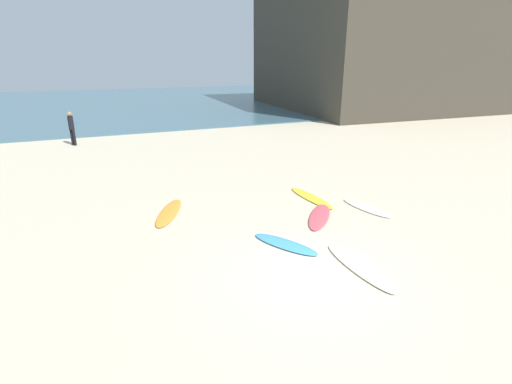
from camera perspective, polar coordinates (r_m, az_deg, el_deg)
ground_plane at (r=8.59m, az=8.35°, el=-12.82°), size 120.00×120.00×0.00m
ocean_water at (r=45.58m, az=-18.35°, el=12.83°), size 120.00×40.00×0.08m
coastal_headland at (r=41.31m, az=18.76°, el=20.27°), size 21.25×19.33×11.64m
surfboard_0 at (r=9.86m, az=4.44°, el=-7.85°), size 1.38×1.91×0.08m
surfboard_1 at (r=12.09m, az=-13.02°, el=-3.02°), size 1.46×2.31×0.07m
surfboard_2 at (r=13.16m, az=8.34°, el=-0.86°), size 0.67×2.38×0.07m
surfboard_3 at (r=11.67m, az=9.57°, el=-3.61°), size 1.82×2.03×0.08m
surfboard_4 at (r=12.67m, az=16.36°, el=-2.30°), size 0.84×1.98×0.06m
surfboard_5 at (r=9.17m, az=15.35°, el=-10.84°), size 0.54×2.37×0.08m
beachgoer_near at (r=23.38m, az=-26.12°, el=8.88°), size 0.39×0.39×1.85m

